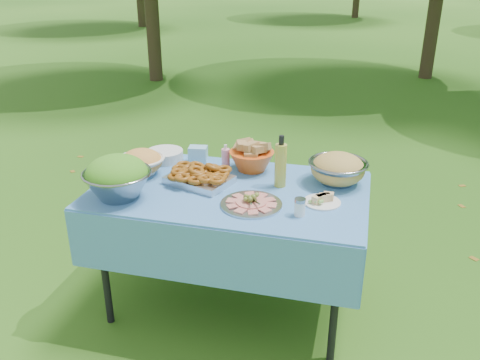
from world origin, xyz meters
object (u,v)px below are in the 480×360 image
(salad_bowl, at_px, (117,177))
(charcuterie_platter, at_px, (251,199))
(picnic_table, at_px, (230,249))
(bread_bowl, at_px, (252,156))
(pasta_bowl_steel, at_px, (338,168))
(plate_stack, at_px, (165,155))
(oil_bottle, at_px, (281,161))

(salad_bowl, height_order, charcuterie_platter, salad_bowl)
(picnic_table, relative_size, bread_bowl, 5.58)
(pasta_bowl_steel, relative_size, charcuterie_platter, 1.03)
(salad_bowl, bearing_deg, bread_bowl, 42.62)
(salad_bowl, xyz_separation_m, charcuterie_platter, (0.69, 0.08, -0.08))
(picnic_table, distance_m, plate_stack, 0.71)
(pasta_bowl_steel, bearing_deg, oil_bottle, -158.16)
(bread_bowl, bearing_deg, oil_bottle, -42.50)
(plate_stack, distance_m, bread_bowl, 0.55)
(bread_bowl, bearing_deg, plate_stack, 178.14)
(salad_bowl, height_order, oil_bottle, oil_bottle)
(pasta_bowl_steel, distance_m, charcuterie_platter, 0.56)
(picnic_table, relative_size, charcuterie_platter, 4.67)
(charcuterie_platter, height_order, oil_bottle, oil_bottle)
(plate_stack, xyz_separation_m, pasta_bowl_steel, (1.05, -0.08, 0.05))
(picnic_table, height_order, plate_stack, plate_stack)
(pasta_bowl_steel, bearing_deg, bread_bowl, 172.52)
(pasta_bowl_steel, height_order, charcuterie_platter, pasta_bowl_steel)
(bread_bowl, height_order, charcuterie_platter, bread_bowl)
(picnic_table, xyz_separation_m, pasta_bowl_steel, (0.55, 0.22, 0.47))
(charcuterie_platter, bearing_deg, picnic_table, 134.04)
(picnic_table, bearing_deg, bread_bowl, 79.05)
(picnic_table, height_order, charcuterie_platter, charcuterie_platter)
(charcuterie_platter, bearing_deg, bread_bowl, 102.90)
(bread_bowl, bearing_deg, salad_bowl, -137.38)
(charcuterie_platter, bearing_deg, plate_stack, 144.15)
(bread_bowl, distance_m, pasta_bowl_steel, 0.50)
(plate_stack, relative_size, pasta_bowl_steel, 0.69)
(salad_bowl, height_order, plate_stack, salad_bowl)
(bread_bowl, height_order, pasta_bowl_steel, bread_bowl)
(oil_bottle, bearing_deg, charcuterie_platter, -109.86)
(salad_bowl, height_order, bread_bowl, salad_bowl)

